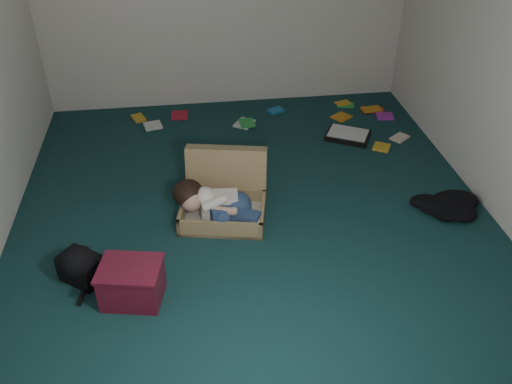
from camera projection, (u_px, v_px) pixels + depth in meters
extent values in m
plane|color=#133536|center=(254.00, 216.00, 4.59)|extent=(4.50, 4.50, 0.00)
plane|color=silver|center=(333.00, 303.00, 2.01)|extent=(4.50, 0.00, 4.50)
cube|color=#9B8155|center=(223.00, 212.00, 4.49)|extent=(0.78, 0.62, 0.16)
cube|color=beige|center=(223.00, 216.00, 4.52)|extent=(0.71, 0.55, 0.02)
cube|color=#9B8155|center=(227.00, 175.00, 4.66)|extent=(0.72, 0.35, 0.51)
cube|color=white|center=(220.00, 205.00, 4.43)|extent=(0.31, 0.19, 0.22)
sphere|color=tan|center=(192.00, 200.00, 4.38)|extent=(0.19, 0.19, 0.19)
ellipsoid|color=black|center=(188.00, 193.00, 4.41)|extent=(0.25, 0.26, 0.21)
ellipsoid|color=navy|center=(238.00, 205.00, 4.43)|extent=(0.23, 0.26, 0.21)
cube|color=navy|center=(227.00, 214.00, 4.35)|extent=(0.28, 0.17, 0.14)
cube|color=navy|center=(245.00, 218.00, 4.35)|extent=(0.26, 0.22, 0.11)
sphere|color=white|center=(257.00, 218.00, 4.38)|extent=(0.11, 0.11, 0.11)
sphere|color=white|center=(257.00, 224.00, 4.33)|extent=(0.10, 0.10, 0.10)
cylinder|color=tan|center=(224.00, 210.00, 4.29)|extent=(0.19, 0.09, 0.07)
cube|color=#5B1225|center=(132.00, 284.00, 3.73)|extent=(0.46, 0.39, 0.27)
cube|color=#5B1225|center=(129.00, 269.00, 3.65)|extent=(0.48, 0.41, 0.02)
cube|color=black|center=(348.00, 135.00, 5.68)|extent=(0.54, 0.50, 0.05)
cube|color=white|center=(348.00, 133.00, 5.66)|extent=(0.48, 0.44, 0.01)
cube|color=gold|center=(139.00, 118.00, 6.03)|extent=(0.19, 0.15, 0.02)
cube|color=#AF172D|center=(180.00, 115.00, 6.10)|extent=(0.24, 0.23, 0.02)
cube|color=white|center=(244.00, 123.00, 5.93)|extent=(0.19, 0.23, 0.02)
cube|color=#1E71A7|center=(276.00, 111.00, 6.18)|extent=(0.21, 0.23, 0.02)
cube|color=orange|center=(341.00, 117.00, 6.06)|extent=(0.24, 0.23, 0.02)
cube|color=green|center=(345.00, 105.00, 6.31)|extent=(0.21, 0.16, 0.02)
cube|color=purple|center=(385.00, 117.00, 6.07)|extent=(0.24, 0.24, 0.02)
cube|color=beige|center=(400.00, 138.00, 5.67)|extent=(0.18, 0.22, 0.02)
cube|color=gold|center=(381.00, 147.00, 5.51)|extent=(0.22, 0.24, 0.02)
cube|color=#AF172D|center=(373.00, 110.00, 6.20)|extent=(0.24, 0.22, 0.02)
cube|color=white|center=(153.00, 126.00, 5.89)|extent=(0.22, 0.18, 0.02)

